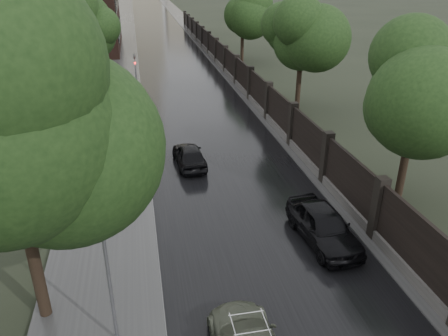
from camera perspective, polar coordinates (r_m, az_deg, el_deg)
fence_right at (r=42.19m, az=1.03°, el=12.83°), size 0.45×75.72×2.70m
tree_left_near at (r=12.30m, az=-26.91°, el=5.35°), size 5.44×5.44×9.16m
tree_left_far at (r=38.74m, az=-17.63°, el=16.98°), size 4.25×4.25×7.39m
tree_right_a at (r=20.66m, az=23.94°, el=8.80°), size 4.08×4.08×7.01m
tree_right_b at (r=32.83m, az=10.11°, el=15.91°), size 4.08×4.08×7.01m
tree_right_c at (r=49.91m, az=2.46°, el=19.31°), size 4.08×4.08×7.01m
lamp_post at (r=12.28m, az=-14.96°, el=-12.65°), size 0.25×0.12×5.11m
traffic_light at (r=34.11m, az=-11.42°, el=11.77°), size 0.16×0.32×4.00m
hatchback_left at (r=23.67m, az=-4.55°, el=1.68°), size 1.70×3.74×1.24m
car_right_near at (r=17.68m, az=12.85°, el=-7.30°), size 2.05×4.36×1.44m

